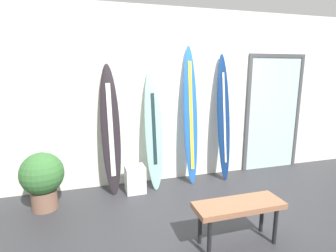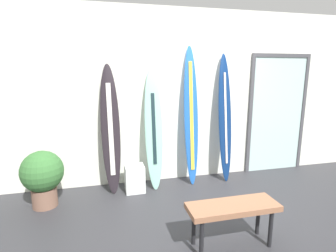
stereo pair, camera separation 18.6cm
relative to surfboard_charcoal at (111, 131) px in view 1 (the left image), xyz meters
name	(u,v)px [view 1 (the left image)]	position (x,y,z in m)	size (l,w,h in m)	color
ground	(213,211)	(1.24, -0.98, -0.97)	(8.00, 8.00, 0.04)	#303034
wall_back	(182,97)	(1.24, 0.32, 0.45)	(7.20, 0.20, 2.80)	silver
surfboard_charcoal	(111,131)	(0.00, 0.00, 0.00)	(0.30, 0.40, 1.94)	black
surfboard_seafoam	(154,129)	(0.65, 0.00, -0.01)	(0.29, 0.41, 1.89)	#88BEAD
surfboard_cobalt	(191,116)	(1.27, 0.02, 0.16)	(0.23, 0.35, 2.23)	blue
surfboard_navy	(224,119)	(1.86, 0.00, 0.09)	(0.24, 0.36, 2.11)	navy
display_block_left	(135,179)	(0.33, -0.12, -0.75)	(0.30, 0.30, 0.41)	white
glass_door	(273,111)	(2.98, 0.20, 0.14)	(1.15, 0.06, 2.12)	silver
potted_plant	(42,177)	(-0.93, -0.30, -0.50)	(0.56, 0.56, 0.78)	brown
bench	(239,208)	(1.17, -1.68, -0.55)	(0.96, 0.33, 0.47)	#946246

